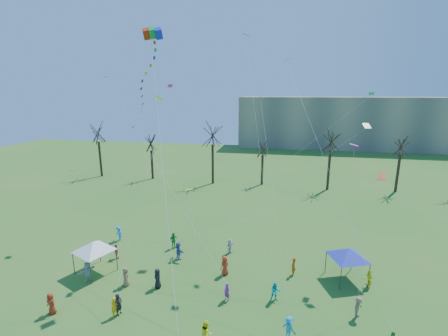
% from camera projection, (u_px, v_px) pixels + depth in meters
% --- Properties ---
extents(distant_building, '(60.00, 14.00, 15.00)m').
position_uv_depth(distant_building, '(341.00, 123.00, 93.70)').
color(distant_building, gray).
rests_on(distant_building, ground).
extents(bare_tree_row, '(68.98, 7.03, 11.35)m').
position_uv_depth(bare_tree_row, '(260.00, 145.00, 54.99)').
color(bare_tree_row, black).
rests_on(bare_tree_row, ground).
extents(big_box_kite, '(3.77, 6.74, 22.47)m').
position_uv_depth(big_box_kite, '(148.00, 87.00, 23.90)').
color(big_box_kite, red).
rests_on(big_box_kite, ground).
extents(canopy_tent_white, '(3.81, 3.81, 3.13)m').
position_uv_depth(canopy_tent_white, '(94.00, 246.00, 28.77)').
color(canopy_tent_white, '#3F3F44').
rests_on(canopy_tent_white, ground).
extents(canopy_tent_blue, '(3.84, 3.84, 3.07)m').
position_uv_depth(canopy_tent_blue, '(348.00, 253.00, 27.63)').
color(canopy_tent_blue, '#3F3F44').
rests_on(canopy_tent_blue, ground).
extents(festival_crowd, '(26.66, 13.86, 1.83)m').
position_uv_depth(festival_crowd, '(195.00, 275.00, 27.39)').
color(festival_crowd, '#B33116').
rests_on(festival_crowd, ground).
extents(small_kites_aloft, '(29.58, 19.06, 31.35)m').
position_uv_depth(small_kites_aloft, '(240.00, 122.00, 28.26)').
color(small_kites_aloft, orange).
rests_on(small_kites_aloft, ground).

